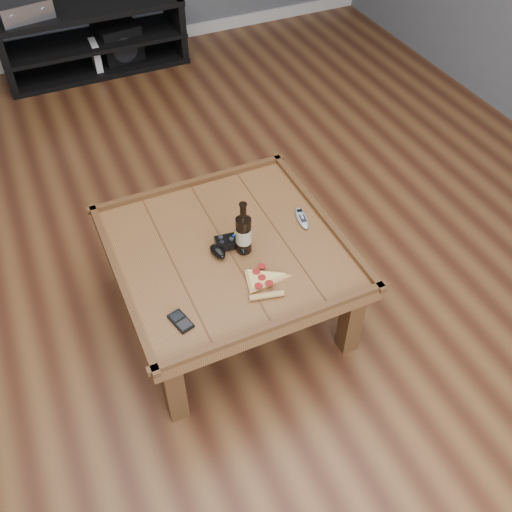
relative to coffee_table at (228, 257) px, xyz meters
name	(u,v)px	position (x,y,z in m)	size (l,w,h in m)	color
ground	(230,311)	(0.00, 0.00, -0.39)	(6.00, 6.00, 0.00)	#432113
baseboard	(91,50)	(0.00, 2.99, -0.34)	(5.00, 0.02, 0.10)	silver
coffee_table	(228,257)	(0.00, 0.00, 0.00)	(1.03, 1.03, 0.48)	brown
media_console	(93,39)	(0.00, 2.75, -0.15)	(1.40, 0.45, 0.50)	black
beer_bottle	(244,232)	(0.06, -0.04, 0.17)	(0.07, 0.07, 0.27)	black
game_controller	(230,246)	(0.01, -0.02, 0.08)	(0.20, 0.14, 0.05)	black
pizza_slice	(263,281)	(0.05, -0.26, 0.07)	(0.21, 0.29, 0.03)	tan
smartphone	(181,321)	(-0.33, -0.31, 0.07)	(0.09, 0.12, 0.01)	black
remote_control	(302,218)	(0.39, 0.02, 0.07)	(0.08, 0.16, 0.02)	#90959D
av_receiver	(22,7)	(-0.45, 2.75, 0.17)	(0.42, 0.37, 0.13)	black
subwoofer	(118,43)	(0.20, 2.80, -0.23)	(0.35, 0.35, 0.31)	black
game_console	(96,59)	(-0.02, 2.68, -0.28)	(0.12, 0.21, 0.25)	slate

